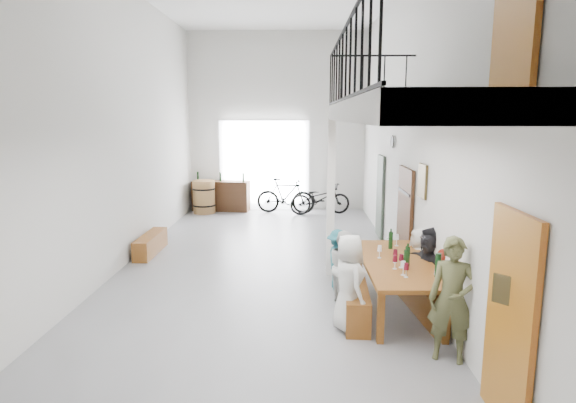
{
  "coord_description": "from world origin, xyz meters",
  "views": [
    {
      "loc": [
        0.74,
        -9.17,
        2.94
      ],
      "look_at": [
        0.52,
        -0.5,
        1.4
      ],
      "focal_mm": 30.0,
      "sensor_mm": 36.0,
      "label": 1
    }
  ],
  "objects_px": {
    "oak_barrel": "(204,197)",
    "host_standing": "(452,300)",
    "tasting_table": "(397,266)",
    "serving_counter": "(221,196)",
    "side_bench": "(151,244)",
    "bench_inner": "(354,294)",
    "bicycle_near": "(320,199)"
  },
  "relations": [
    {
      "from": "oak_barrel",
      "to": "tasting_table",
      "type": "bearing_deg",
      "value": -59.31
    },
    {
      "from": "tasting_table",
      "to": "oak_barrel",
      "type": "relative_size",
      "value": 2.48
    },
    {
      "from": "tasting_table",
      "to": "host_standing",
      "type": "height_order",
      "value": "host_standing"
    },
    {
      "from": "oak_barrel",
      "to": "host_standing",
      "type": "bearing_deg",
      "value": -61.8
    },
    {
      "from": "host_standing",
      "to": "serving_counter",
      "type": "bearing_deg",
      "value": 135.7
    },
    {
      "from": "host_standing",
      "to": "bicycle_near",
      "type": "bearing_deg",
      "value": 118.74
    },
    {
      "from": "bench_inner",
      "to": "host_standing",
      "type": "height_order",
      "value": "host_standing"
    },
    {
      "from": "bench_inner",
      "to": "side_bench",
      "type": "xyz_separation_m",
      "value": [
        -4.08,
        2.96,
        -0.03
      ]
    },
    {
      "from": "oak_barrel",
      "to": "host_standing",
      "type": "relative_size",
      "value": 0.66
    },
    {
      "from": "bench_inner",
      "to": "serving_counter",
      "type": "xyz_separation_m",
      "value": [
        -3.33,
        7.77,
        0.23
      ]
    },
    {
      "from": "oak_barrel",
      "to": "host_standing",
      "type": "distance_m",
      "value": 10.1
    },
    {
      "from": "oak_barrel",
      "to": "host_standing",
      "type": "xyz_separation_m",
      "value": [
        4.77,
        -8.9,
        0.27
      ]
    },
    {
      "from": "tasting_table",
      "to": "bench_inner",
      "type": "relative_size",
      "value": 1.19
    },
    {
      "from": "bicycle_near",
      "to": "bench_inner",
      "type": "bearing_deg",
      "value": 170.5
    },
    {
      "from": "tasting_table",
      "to": "bench_inner",
      "type": "distance_m",
      "value": 0.78
    },
    {
      "from": "oak_barrel",
      "to": "serving_counter",
      "type": "xyz_separation_m",
      "value": [
        0.45,
        0.41,
        -0.04
      ]
    },
    {
      "from": "bench_inner",
      "to": "oak_barrel",
      "type": "relative_size",
      "value": 2.08
    },
    {
      "from": "bench_inner",
      "to": "side_bench",
      "type": "relative_size",
      "value": 1.42
    },
    {
      "from": "side_bench",
      "to": "oak_barrel",
      "type": "distance_m",
      "value": 4.42
    },
    {
      "from": "host_standing",
      "to": "oak_barrel",
      "type": "bearing_deg",
      "value": 139.0
    },
    {
      "from": "side_bench",
      "to": "bicycle_near",
      "type": "xyz_separation_m",
      "value": [
        3.84,
        4.32,
        0.28
      ]
    },
    {
      "from": "tasting_table",
      "to": "oak_barrel",
      "type": "bearing_deg",
      "value": 119.65
    },
    {
      "from": "serving_counter",
      "to": "tasting_table",
      "type": "bearing_deg",
      "value": -56.81
    },
    {
      "from": "bench_inner",
      "to": "tasting_table",
      "type": "bearing_deg",
      "value": -1.72
    },
    {
      "from": "bench_inner",
      "to": "side_bench",
      "type": "distance_m",
      "value": 5.04
    },
    {
      "from": "oak_barrel",
      "to": "side_bench",
      "type": "bearing_deg",
      "value": -93.87
    },
    {
      "from": "tasting_table",
      "to": "bench_inner",
      "type": "xyz_separation_m",
      "value": [
        -0.62,
        0.05,
        -0.46
      ]
    },
    {
      "from": "bicycle_near",
      "to": "side_bench",
      "type": "bearing_deg",
      "value": 126.96
    },
    {
      "from": "tasting_table",
      "to": "serving_counter",
      "type": "bearing_deg",
      "value": 115.75
    },
    {
      "from": "bicycle_near",
      "to": "host_standing",
      "type": "bearing_deg",
      "value": 176.57
    },
    {
      "from": "oak_barrel",
      "to": "bicycle_near",
      "type": "relative_size",
      "value": 0.55
    },
    {
      "from": "oak_barrel",
      "to": "serving_counter",
      "type": "relative_size",
      "value": 0.57
    }
  ]
}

